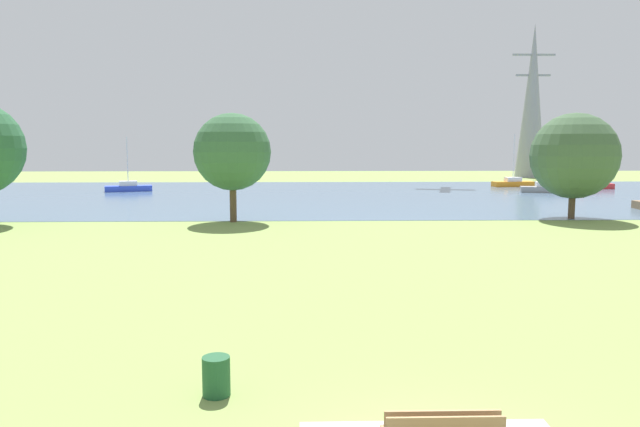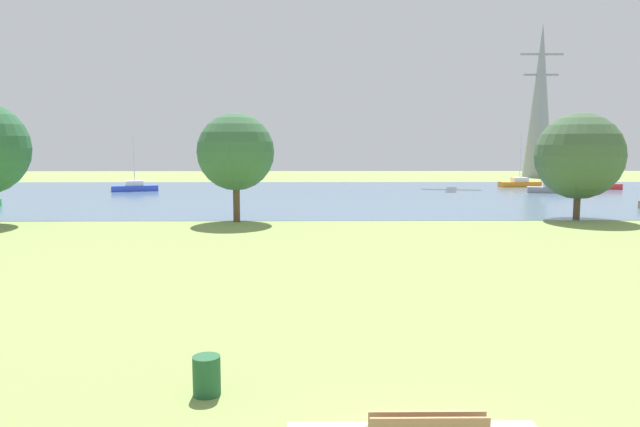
{
  "view_description": "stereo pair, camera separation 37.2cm",
  "coord_description": "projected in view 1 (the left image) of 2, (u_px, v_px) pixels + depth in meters",
  "views": [
    {
      "loc": [
        -2.11,
        -8.42,
        5.03
      ],
      "look_at": [
        -1.45,
        16.05,
        2.15
      ],
      "focal_mm": 33.13,
      "sensor_mm": 36.0,
      "label": 1
    },
    {
      "loc": [
        -1.74,
        -8.43,
        5.03
      ],
      "look_at": [
        -1.45,
        16.05,
        2.15
      ],
      "focal_mm": 33.13,
      "sensor_mm": 36.0,
      "label": 2
    }
  ],
  "objects": [
    {
      "name": "sailboat_gray",
      "position": [
        545.0,
        188.0,
        61.4
      ],
      "size": [
        5.03,
        2.7,
        6.85
      ],
      "color": "gray",
      "rests_on": "water_surface"
    },
    {
      "name": "water_surface",
      "position": [
        325.0,
        195.0,
        58.64
      ],
      "size": [
        140.0,
        40.0,
        0.02
      ],
      "primitive_type": "cube",
      "color": "slate",
      "rests_on": "ground"
    },
    {
      "name": "ground_plane",
      "position": [
        345.0,
        241.0,
        30.85
      ],
      "size": [
        160.0,
        160.0,
        0.0
      ],
      "primitive_type": "plane",
      "color": "#7F994C"
    },
    {
      "name": "sailboat_orange",
      "position": [
        513.0,
        183.0,
        70.08
      ],
      "size": [
        4.95,
        2.11,
        6.19
      ],
      "color": "orange",
      "rests_on": "water_surface"
    },
    {
      "name": "litter_bin",
      "position": [
        216.0,
        376.0,
        11.83
      ],
      "size": [
        0.56,
        0.56,
        0.8
      ],
      "primitive_type": "cylinder",
      "color": "#1E512D",
      "rests_on": "ground"
    },
    {
      "name": "sailboat_red",
      "position": [
        590.0,
        185.0,
        66.74
      ],
      "size": [
        4.91,
        1.91,
        6.89
      ],
      "color": "red",
      "rests_on": "water_surface"
    },
    {
      "name": "tree_west_near",
      "position": [
        232.0,
        152.0,
        37.85
      ],
      "size": [
        4.97,
        4.97,
        7.02
      ],
      "color": "brown",
      "rests_on": "ground"
    },
    {
      "name": "tree_east_near",
      "position": [
        574.0,
        156.0,
        39.45
      ],
      "size": [
        5.74,
        5.74,
        7.11
      ],
      "color": "brown",
      "rests_on": "ground"
    },
    {
      "name": "electricity_pylon",
      "position": [
        532.0,
        101.0,
        89.0
      ],
      "size": [
        6.4,
        4.4,
        22.89
      ],
      "color": "gray",
      "rests_on": "ground"
    },
    {
      "name": "sailboat_blue",
      "position": [
        128.0,
        187.0,
        62.97
      ],
      "size": [
        5.03,
        2.95,
        5.79
      ],
      "color": "blue",
      "rests_on": "water_surface"
    }
  ]
}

